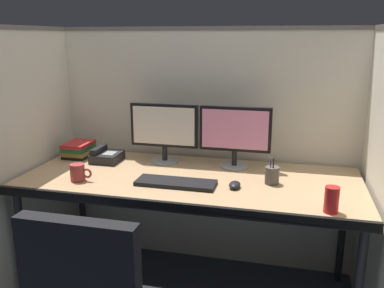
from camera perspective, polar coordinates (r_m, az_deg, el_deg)
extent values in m
cube|color=beige|center=(2.75, 1.97, -0.90)|extent=(2.20, 0.05, 1.55)
cube|color=#605B56|center=(2.65, 2.12, 15.72)|extent=(2.21, 0.06, 0.02)
cube|color=beige|center=(2.67, -22.10, -2.51)|extent=(0.05, 1.40, 1.55)
cube|color=#605B56|center=(2.56, -23.83, 14.57)|extent=(0.06, 1.41, 0.02)
cube|color=beige|center=(2.22, 24.87, -6.13)|extent=(0.05, 1.40, 1.55)
cube|color=tan|center=(2.35, -0.29, -5.01)|extent=(1.90, 0.80, 0.04)
cube|color=black|center=(2.01, -3.03, -8.69)|extent=(1.90, 0.02, 0.05)
cylinder|color=black|center=(2.58, -22.38, -13.28)|extent=(0.04, 0.04, 0.70)
cylinder|color=black|center=(3.10, -15.01, -7.91)|extent=(0.04, 0.04, 0.70)
cylinder|color=black|center=(2.77, 20.09, -11.12)|extent=(0.04, 0.04, 0.70)
cylinder|color=gray|center=(2.62, -3.77, -2.36)|extent=(0.17, 0.17, 0.01)
cylinder|color=black|center=(2.61, -3.79, -1.27)|extent=(0.03, 0.03, 0.09)
cube|color=black|center=(2.56, -3.86, 2.61)|extent=(0.43, 0.03, 0.27)
cube|color=silver|center=(2.54, -3.98, 2.52)|extent=(0.39, 0.01, 0.23)
cylinder|color=gray|center=(2.53, 5.86, -3.05)|extent=(0.17, 0.17, 0.01)
cylinder|color=black|center=(2.51, 5.89, -1.92)|extent=(0.03, 0.03, 0.09)
cube|color=black|center=(2.47, 5.99, 2.09)|extent=(0.43, 0.03, 0.27)
cube|color=pink|center=(2.45, 5.94, 2.00)|extent=(0.39, 0.01, 0.23)
cube|color=black|center=(2.22, -2.25, -5.38)|extent=(0.43, 0.15, 0.02)
ellipsoid|color=black|center=(2.19, 5.93, -5.65)|extent=(0.06, 0.10, 0.03)
cylinder|color=#59595B|center=(2.20, 6.01, -5.17)|extent=(0.01, 0.01, 0.01)
cube|color=black|center=(2.84, -15.30, -1.44)|extent=(0.15, 0.21, 0.02)
cube|color=olive|center=(2.83, -15.31, -1.02)|extent=(0.15, 0.21, 0.03)
cube|color=#26723F|center=(2.83, -15.46, -0.44)|extent=(0.15, 0.21, 0.03)
cube|color=#B22626|center=(2.80, -15.46, 0.01)|extent=(0.15, 0.21, 0.02)
cylinder|color=#4C4742|center=(2.27, 11.02, -4.28)|extent=(0.08, 0.08, 0.09)
cylinder|color=red|center=(2.26, 10.79, -3.61)|extent=(0.01, 0.01, 0.13)
cylinder|color=#263FB2|center=(2.26, 10.77, -3.55)|extent=(0.01, 0.01, 0.14)
cylinder|color=black|center=(2.24, 11.15, -3.64)|extent=(0.01, 0.01, 0.14)
cylinder|color=red|center=(1.97, 18.75, -7.30)|extent=(0.07, 0.07, 0.12)
cube|color=black|center=(2.68, -11.67, -1.78)|extent=(0.17, 0.19, 0.06)
cube|color=black|center=(2.69, -12.78, -0.77)|extent=(0.04, 0.17, 0.03)
cube|color=gray|center=(2.65, -11.31, -1.27)|extent=(0.07, 0.09, 0.00)
cylinder|color=#993333|center=(2.36, -15.57, -3.81)|extent=(0.08, 0.08, 0.09)
torus|color=#993333|center=(2.33, -14.32, -3.94)|extent=(0.06, 0.01, 0.06)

